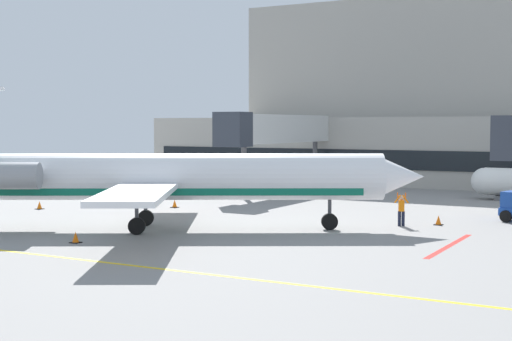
% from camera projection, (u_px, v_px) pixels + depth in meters
% --- Properties ---
extents(ground, '(120.00, 120.00, 0.11)m').
position_uv_depth(ground, '(125.00, 259.00, 32.04)').
color(ground, gray).
extents(terminal_building, '(67.71, 13.00, 18.14)m').
position_uv_depth(terminal_building, '(458.00, 113.00, 71.35)').
color(terminal_building, '#ADA89E').
rests_on(terminal_building, ground).
extents(jet_bridge_west, '(2.40, 17.64, 6.70)m').
position_uv_depth(jet_bridge_west, '(276.00, 130.00, 62.39)').
color(jet_bridge_west, silver).
rests_on(jet_bridge_west, ground).
extents(regional_jet, '(26.36, 20.10, 7.86)m').
position_uv_depth(regional_jet, '(155.00, 177.00, 40.25)').
color(regional_jet, white).
rests_on(regional_jet, ground).
extents(pushback_tractor, '(3.49, 3.58, 1.96)m').
position_uv_depth(pushback_tractor, '(150.00, 183.00, 61.62)').
color(pushback_tractor, silver).
rests_on(pushback_tractor, ground).
extents(marshaller, '(0.82, 0.34, 1.91)m').
position_uv_depth(marshaller, '(401.00, 209.00, 41.89)').
color(marshaller, '#191E33').
rests_on(marshaller, ground).
extents(safety_cone_alpha, '(0.47, 0.47, 0.55)m').
position_uv_depth(safety_cone_alpha, '(175.00, 204.00, 51.29)').
color(safety_cone_alpha, orange).
rests_on(safety_cone_alpha, ground).
extents(safety_cone_bravo, '(0.47, 0.47, 0.55)m').
position_uv_depth(safety_cone_bravo, '(438.00, 221.00, 42.41)').
color(safety_cone_bravo, orange).
rests_on(safety_cone_bravo, ground).
extents(safety_cone_charlie, '(0.47, 0.47, 0.55)m').
position_uv_depth(safety_cone_charlie, '(39.00, 206.00, 50.31)').
color(safety_cone_charlie, orange).
rests_on(safety_cone_charlie, ground).
extents(safety_cone_delta, '(0.47, 0.47, 0.55)m').
position_uv_depth(safety_cone_delta, '(76.00, 238.00, 36.00)').
color(safety_cone_delta, orange).
rests_on(safety_cone_delta, ground).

